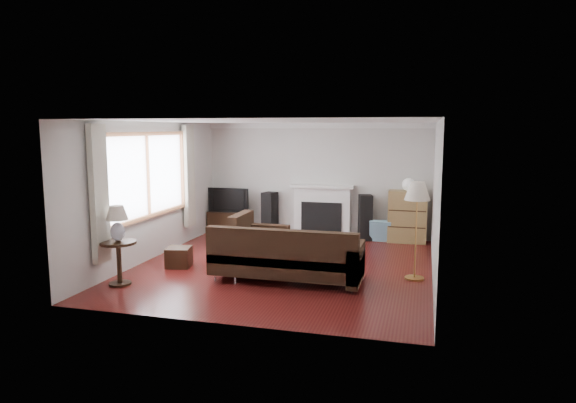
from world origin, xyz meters
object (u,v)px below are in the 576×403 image
(bookshelf, at_px, (407,217))
(side_table, at_px, (119,263))
(tv_stand, at_px, (230,222))
(sectional_sofa, at_px, (287,255))
(coffee_table, at_px, (302,247))
(floor_lamp, at_px, (416,231))

(bookshelf, distance_m, side_table, 5.90)
(tv_stand, distance_m, sectional_sofa, 3.97)
(coffee_table, xyz_separation_m, side_table, (-2.35, -2.23, 0.12))
(tv_stand, height_order, floor_lamp, floor_lamp)
(sectional_sofa, xyz_separation_m, floor_lamp, (1.95, 0.60, 0.37))
(coffee_table, bearing_deg, tv_stand, 149.11)
(bookshelf, bearing_deg, tv_stand, -179.54)
(coffee_table, relative_size, side_table, 1.68)
(floor_lamp, height_order, side_table, floor_lamp)
(sectional_sofa, distance_m, floor_lamp, 2.07)
(coffee_table, distance_m, side_table, 3.24)
(sectional_sofa, bearing_deg, floor_lamp, 17.06)
(tv_stand, xyz_separation_m, bookshelf, (3.96, 0.03, 0.30))
(side_table, bearing_deg, bookshelf, 45.32)
(bookshelf, xyz_separation_m, sectional_sofa, (-1.72, -3.31, -0.13))
(sectional_sofa, bearing_deg, coffee_table, 93.11)
(bookshelf, distance_m, coffee_table, 2.68)
(floor_lamp, relative_size, side_table, 2.29)
(bookshelf, height_order, floor_lamp, floor_lamp)
(bookshelf, bearing_deg, sectional_sofa, -117.51)
(side_table, bearing_deg, floor_lamp, 18.70)
(tv_stand, relative_size, side_table, 1.45)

